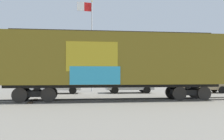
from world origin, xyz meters
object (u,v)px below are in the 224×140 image
at_px(parked_car_white, 55,83).
at_px(parked_car_tan, 200,84).
at_px(parked_car_silver, 129,84).
at_px(flagpole, 89,33).
at_px(freight_car, 114,61).

bearing_deg(parked_car_white, parked_car_tan, -2.94).
bearing_deg(parked_car_silver, flagpole, 145.16).
bearing_deg(parked_car_tan, parked_car_white, 177.06).
distance_m(freight_car, parked_car_silver, 7.37).
bearing_deg(freight_car, parked_car_white, 122.94).
bearing_deg(parked_car_tan, parked_car_silver, 174.51).
relative_size(freight_car, parked_car_white, 3.18).
xyz_separation_m(flagpole, parked_car_tan, (10.20, -3.11, -5.05)).
relative_size(flagpole, parked_car_white, 2.06).
xyz_separation_m(freight_car, parked_car_tan, (8.85, 6.16, -1.79)).
bearing_deg(parked_car_white, freight_car, -57.06).
xyz_separation_m(flagpole, parked_car_silver, (3.55, -2.47, -5.07)).
relative_size(freight_car, flagpole, 1.54).
relative_size(flagpole, parked_car_tan, 1.93).
distance_m(freight_car, flagpole, 9.92).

